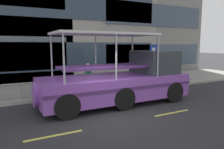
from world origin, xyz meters
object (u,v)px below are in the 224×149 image
(duck_tour_boat, at_px, (125,81))
(pedestrian_near_bow, at_px, (140,68))
(parking_sign, at_px, (153,57))
(pedestrian_mid_left, at_px, (88,73))

(duck_tour_boat, bearing_deg, pedestrian_near_bow, 45.21)
(parking_sign, height_order, pedestrian_near_bow, parking_sign)
(parking_sign, xyz_separation_m, pedestrian_mid_left, (-4.62, 0.40, -0.87))
(pedestrian_near_bow, bearing_deg, pedestrian_mid_left, 173.66)
(parking_sign, bearing_deg, duck_tour_boat, -143.94)
(parking_sign, relative_size, duck_tour_boat, 0.30)
(parking_sign, distance_m, pedestrian_mid_left, 4.72)
(duck_tour_boat, height_order, pedestrian_mid_left, duck_tour_boat)
(pedestrian_near_bow, bearing_deg, parking_sign, -0.48)
(parking_sign, xyz_separation_m, duck_tour_boat, (-3.98, -2.90, -0.90))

